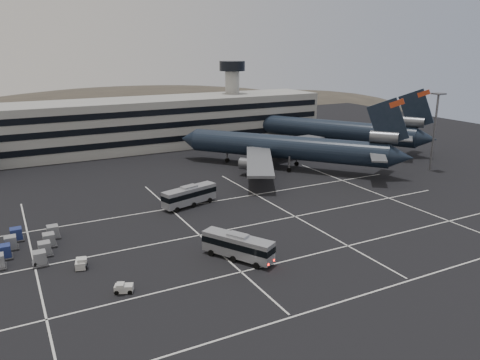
% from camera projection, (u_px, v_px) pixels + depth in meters
% --- Properties ---
extents(ground, '(260.00, 260.00, 0.00)m').
position_uv_depth(ground, '(245.00, 237.00, 72.80)').
color(ground, black).
rests_on(ground, ground).
extents(lane_markings, '(90.00, 55.62, 0.01)m').
position_uv_depth(lane_markings, '(248.00, 234.00, 73.83)').
color(lane_markings, silver).
rests_on(lane_markings, ground).
extents(terminal, '(125.00, 26.00, 24.00)m').
position_uv_depth(terminal, '(115.00, 127.00, 130.12)').
color(terminal, gray).
rests_on(terminal, ground).
extents(hills, '(352.00, 180.00, 44.00)m').
position_uv_depth(hills, '(114.00, 132.00, 228.87)').
color(hills, '#38332B').
rests_on(hills, ground).
extents(lightpole_right, '(2.40, 2.40, 18.28)m').
position_uv_depth(lightpole_right, '(436.00, 121.00, 108.08)').
color(lightpole_right, slate).
rests_on(lightpole_right, ground).
extents(trijet_main, '(41.67, 47.61, 18.08)m').
position_uv_depth(trijet_main, '(287.00, 147.00, 111.84)').
color(trijet_main, black).
rests_on(trijet_main, ground).
extents(trijet_far, '(36.62, 51.62, 18.08)m').
position_uv_depth(trijet_far, '(333.00, 129.00, 134.47)').
color(trijet_far, black).
rests_on(trijet_far, ground).
extents(bus_near, '(7.47, 10.47, 3.76)m').
position_uv_depth(bus_near, '(238.00, 245.00, 64.80)').
color(bus_near, '#96989E').
rests_on(bus_near, ground).
extents(bus_far, '(11.25, 5.51, 3.88)m').
position_uv_depth(bus_far, '(189.00, 195.00, 86.43)').
color(bus_far, '#96989E').
rests_on(bus_far, ground).
extents(tug_a, '(1.96, 2.65, 1.53)m').
position_uv_depth(tug_a, '(81.00, 263.00, 62.56)').
color(tug_a, beige).
rests_on(tug_a, ground).
extents(tug_b, '(2.49, 2.06, 1.39)m').
position_uv_depth(tug_b, '(125.00, 288.00, 56.39)').
color(tug_b, beige).
rests_on(tug_b, ground).
extents(uld_cluster, '(10.40, 13.48, 1.96)m').
position_uv_depth(uld_cluster, '(27.00, 246.00, 67.36)').
color(uld_cluster, '#2D2D30').
rests_on(uld_cluster, ground).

